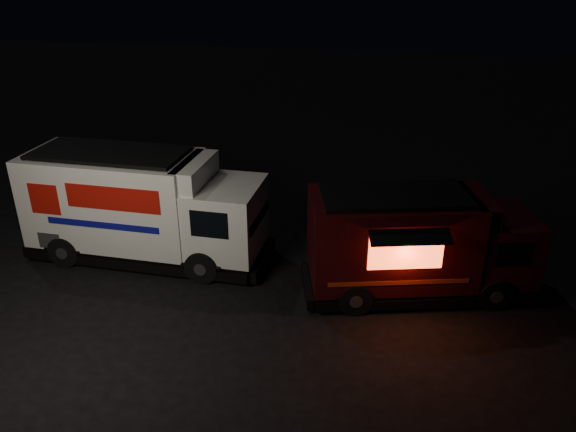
# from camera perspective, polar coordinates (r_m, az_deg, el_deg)

# --- Properties ---
(ground) EXTENTS (80.00, 80.00, 0.00)m
(ground) POSITION_cam_1_polar(r_m,az_deg,el_deg) (14.21, -5.26, -8.54)
(ground) COLOR black
(ground) RESTS_ON ground
(white_truck) EXTENTS (6.82, 2.44, 3.07)m
(white_truck) POSITION_cam_1_polar(r_m,az_deg,el_deg) (15.92, -14.20, 0.96)
(white_truck) COLOR white
(white_truck) RESTS_ON ground
(red_truck) EXTENTS (6.15, 3.54, 2.70)m
(red_truck) POSITION_cam_1_polar(r_m,az_deg,el_deg) (14.28, 13.35, -2.69)
(red_truck) COLOR #32090C
(red_truck) RESTS_ON ground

